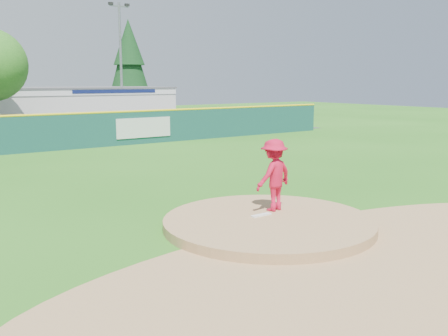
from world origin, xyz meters
TOP-DOWN VIEW (x-y plane):
  - ground at (0.00, 0.00)m, footprint 120.00×120.00m
  - pitchers_mound at (0.00, 0.00)m, footprint 5.50×5.50m
  - pitching_rubber at (0.00, 0.30)m, footprint 0.60×0.15m
  - infield_dirt_arc at (0.00, -3.00)m, footprint 15.40×15.40m
  - parking_lot at (0.00, 27.00)m, footprint 44.00×16.00m
  - pitcher at (0.66, 0.57)m, footprint 1.39×0.95m
  - van at (-1.60, 21.80)m, footprint 5.13×2.60m
  - pool_building_grp at (6.00, 31.99)m, footprint 15.20×8.20m
  - fence_banners at (-1.82, 17.92)m, footprint 18.03×0.04m
  - outfield_fence at (0.00, 18.00)m, footprint 40.00×0.14m
  - conifer_tree at (13.00, 36.00)m, footprint 4.40×4.40m
  - light_pole_right at (9.00, 29.00)m, footprint 1.75×0.25m

SIDE VIEW (x-z plane):
  - ground at x=0.00m, z-range 0.00..0.00m
  - pitchers_mound at x=0.00m, z-range -0.25..0.25m
  - infield_dirt_arc at x=0.00m, z-range 0.00..0.01m
  - parking_lot at x=0.00m, z-range 0.00..0.02m
  - pitching_rubber at x=0.00m, z-range 0.25..0.29m
  - van at x=-1.60m, z-range 0.02..1.41m
  - fence_banners at x=-1.82m, z-range 0.40..1.60m
  - outfield_fence at x=0.00m, z-range 0.05..2.12m
  - pitcher at x=0.66m, z-range 0.25..2.23m
  - pool_building_grp at x=6.00m, z-range 0.01..3.32m
  - conifer_tree at x=13.00m, z-range 0.79..10.29m
  - light_pole_right at x=9.00m, z-range 0.54..10.54m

